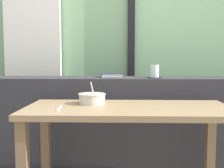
{
  "coord_description": "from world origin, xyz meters",
  "views": [
    {
      "loc": [
        -0.02,
        -1.72,
        0.98
      ],
      "look_at": [
        -0.08,
        0.34,
        0.8
      ],
      "focal_mm": 44.56,
      "sensor_mm": 36.0,
      "label": 1
    }
  ],
  "objects": [
    {
      "name": "curtain_left_panel",
      "position": [
        -0.89,
        1.05,
        1.25
      ],
      "size": [
        0.56,
        0.06,
        2.5
      ],
      "primitive_type": "cube",
      "color": "silver",
      "rests_on": "ground"
    },
    {
      "name": "outdoor_backdrop",
      "position": [
        0.0,
        1.15,
        1.4
      ],
      "size": [
        4.8,
        0.08,
        2.8
      ],
      "primitive_type": "cube",
      "color": "#8EBC89",
      "rests_on": "ground"
    },
    {
      "name": "fork_utensil",
      "position": [
        -0.39,
        -0.09,
        0.69
      ],
      "size": [
        0.03,
        0.17,
        0.01
      ],
      "primitive_type": "cube",
      "rotation": [
        0.0,
        0.0,
        0.09
      ],
      "color": "silver",
      "rests_on": "breakfast_table"
    },
    {
      "name": "coaster_square",
      "position": [
        0.25,
        0.49,
        0.83
      ],
      "size": [
        0.1,
        0.1,
        0.0
      ],
      "primitive_type": "cube",
      "color": "black",
      "rests_on": "dark_console_ledge"
    },
    {
      "name": "closed_book",
      "position": [
        -0.09,
        0.56,
        0.85
      ],
      "size": [
        0.18,
        0.15,
        0.04
      ],
      "color": "#1E2D47",
      "rests_on": "dark_console_ledge"
    },
    {
      "name": "dark_console_ledge",
      "position": [
        0.0,
        0.55,
        0.42
      ],
      "size": [
        2.8,
        0.36,
        0.83
      ],
      "primitive_type": "cube",
      "color": "#2D2D33",
      "rests_on": "ground"
    },
    {
      "name": "breakfast_table",
      "position": [
        0.03,
        -0.01,
        0.58
      ],
      "size": [
        1.28,
        0.57,
        0.69
      ],
      "color": "#826849",
      "rests_on": "ground"
    },
    {
      "name": "window_divider_post",
      "position": [
        0.09,
        1.08,
        1.3
      ],
      "size": [
        0.07,
        0.05,
        2.6
      ],
      "primitive_type": "cube",
      "color": "black",
      "rests_on": "ground"
    },
    {
      "name": "soup_bowl",
      "position": [
        -0.21,
        0.1,
        0.72
      ],
      "size": [
        0.18,
        0.18,
        0.15
      ],
      "color": "beige",
      "rests_on": "breakfast_table"
    },
    {
      "name": "juice_glass",
      "position": [
        0.25,
        0.49,
        0.88
      ],
      "size": [
        0.07,
        0.07,
        0.1
      ],
      "color": "white",
      "rests_on": "coaster_square"
    }
  ]
}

